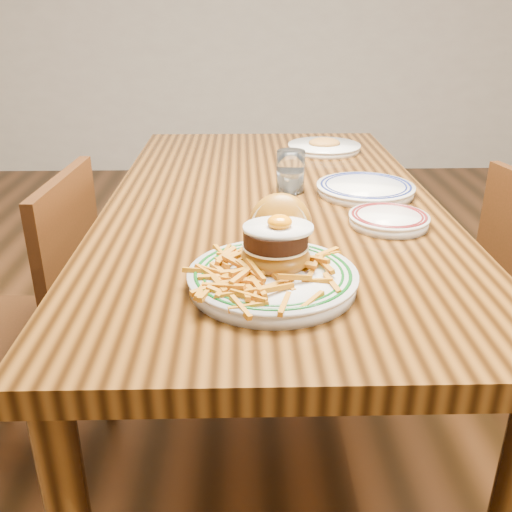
{
  "coord_description": "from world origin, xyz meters",
  "views": [
    {
      "loc": [
        -0.08,
        -1.42,
        1.22
      ],
      "look_at": [
        -0.05,
        -0.51,
        0.81
      ],
      "focal_mm": 40.0,
      "sensor_mm": 36.0,
      "label": 1
    }
  ],
  "objects_px": {
    "table": "(272,230)",
    "side_plate": "(389,219)",
    "chair_left": "(38,321)",
    "main_plate": "(274,263)"
  },
  "relations": [
    {
      "from": "chair_left",
      "to": "side_plate",
      "type": "distance_m",
      "value": 0.94
    },
    {
      "from": "main_plate",
      "to": "side_plate",
      "type": "xyz_separation_m",
      "value": [
        0.28,
        0.29,
        -0.02
      ]
    },
    {
      "from": "table",
      "to": "main_plate",
      "type": "distance_m",
      "value": 0.51
    },
    {
      "from": "table",
      "to": "chair_left",
      "type": "xyz_separation_m",
      "value": [
        -0.62,
        -0.11,
        -0.21
      ]
    },
    {
      "from": "chair_left",
      "to": "main_plate",
      "type": "relative_size",
      "value": 2.63
    },
    {
      "from": "table",
      "to": "side_plate",
      "type": "height_order",
      "value": "side_plate"
    },
    {
      "from": "side_plate",
      "to": "table",
      "type": "bearing_deg",
      "value": 152.46
    },
    {
      "from": "side_plate",
      "to": "main_plate",
      "type": "bearing_deg",
      "value": -123.59
    },
    {
      "from": "table",
      "to": "chair_left",
      "type": "distance_m",
      "value": 0.66
    },
    {
      "from": "table",
      "to": "main_plate",
      "type": "height_order",
      "value": "main_plate"
    }
  ]
}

